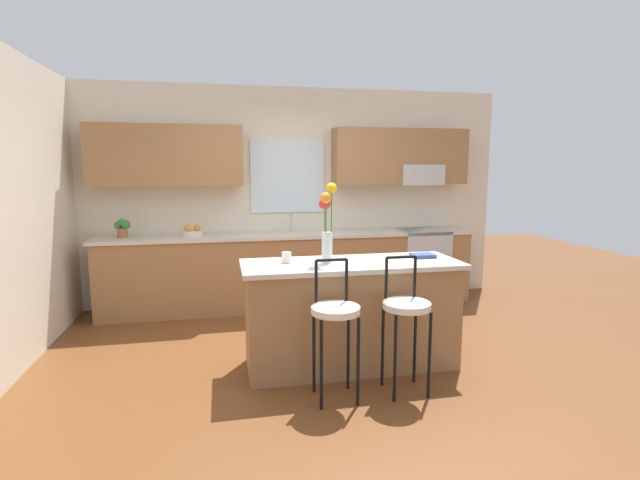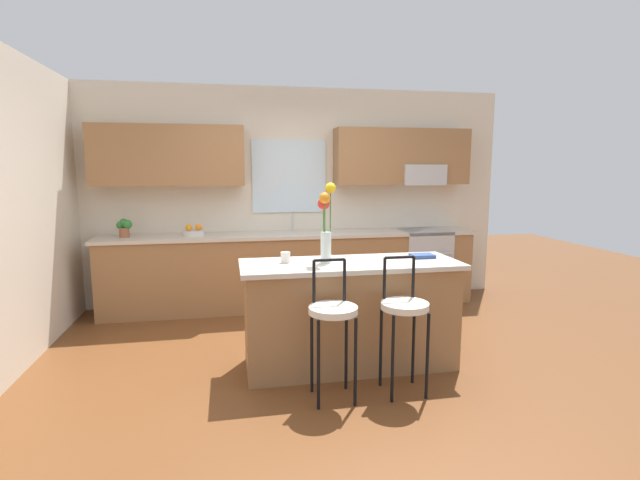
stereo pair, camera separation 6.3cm
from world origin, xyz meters
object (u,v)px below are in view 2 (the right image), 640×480
at_px(cookbook, 422,256).
at_px(potted_plant_small, 124,227).
at_px(mug_ceramic, 285,257).
at_px(fruit_bowl_oranges, 194,232).
at_px(bar_stool_middle, 404,312).
at_px(flower_vase, 326,221).
at_px(bar_stool_near, 333,316).
at_px(oven_range, 422,265).
at_px(kitchen_island, 350,314).

xyz_separation_m(cookbook, potted_plant_small, (-2.85, 1.83, 0.11)).
xyz_separation_m(mug_ceramic, fruit_bowl_oranges, (-0.86, 1.82, -0.00)).
bearing_deg(bar_stool_middle, flower_vase, 130.56).
xyz_separation_m(bar_stool_near, fruit_bowl_oranges, (-1.13, 2.45, 0.33)).
xyz_separation_m(flower_vase, potted_plant_small, (-1.96, 1.88, -0.23)).
height_order(bar_stool_middle, fruit_bowl_oranges, fruit_bowl_oranges).
height_order(bar_stool_near, flower_vase, flower_vase).
height_order(bar_stool_middle, flower_vase, flower_vase).
height_order(oven_range, flower_vase, flower_vase).
distance_m(flower_vase, potted_plant_small, 2.73).
relative_size(cookbook, potted_plant_small, 0.92).
bearing_deg(bar_stool_middle, oven_range, 64.04).
xyz_separation_m(bar_stool_near, mug_ceramic, (-0.27, 0.63, 0.33)).
distance_m(oven_range, kitchen_island, 2.37).
bearing_deg(bar_stool_near, kitchen_island, 63.54).
bearing_deg(mug_ceramic, flower_vase, -10.53).
height_order(flower_vase, fruit_bowl_oranges, flower_vase).
relative_size(kitchen_island, cookbook, 9.28).
distance_m(kitchen_island, mug_ceramic, 0.74).
xyz_separation_m(flower_vase, fruit_bowl_oranges, (-1.20, 1.88, -0.31)).
height_order(bar_stool_near, fruit_bowl_oranges, fruit_bowl_oranges).
xyz_separation_m(flower_vase, cookbook, (0.88, 0.05, -0.33)).
bearing_deg(flower_vase, fruit_bowl_oranges, 122.42).
relative_size(bar_stool_near, mug_ceramic, 11.58).
bearing_deg(cookbook, flower_vase, -176.66).
bearing_deg(mug_ceramic, fruit_bowl_oranges, 115.35).
bearing_deg(potted_plant_small, bar_stool_middle, -45.00).
bearing_deg(bar_stool_middle, potted_plant_small, 135.00).
relative_size(mug_ceramic, fruit_bowl_oranges, 0.38).
relative_size(bar_stool_near, flower_vase, 1.56).
bearing_deg(bar_stool_near, potted_plant_small, 127.78).
bearing_deg(cookbook, bar_stool_near, -146.89).
bearing_deg(bar_stool_middle, fruit_bowl_oranges, 124.46).
bearing_deg(bar_stool_near, bar_stool_middle, 0.00).
bearing_deg(oven_range, fruit_bowl_oranges, 179.51).
xyz_separation_m(cookbook, fruit_bowl_oranges, (-2.08, 1.83, 0.03)).
bearing_deg(flower_vase, cookbook, 3.34).
bearing_deg(cookbook, potted_plant_small, 147.27).
distance_m(bar_stool_near, mug_ceramic, 0.76).
height_order(oven_range, kitchen_island, same).
relative_size(mug_ceramic, cookbook, 0.45).
xyz_separation_m(bar_stool_middle, potted_plant_small, (-2.45, 2.45, 0.41)).
relative_size(oven_range, bar_stool_near, 0.88).
bearing_deg(mug_ceramic, potted_plant_small, 131.86).
bearing_deg(cookbook, mug_ceramic, 179.52).
distance_m(bar_stool_middle, potted_plant_small, 3.49).
bearing_deg(cookbook, bar_stool_middle, -122.79).
bearing_deg(fruit_bowl_oranges, kitchen_island, -53.46).
bearing_deg(potted_plant_small, kitchen_island, -41.10).
height_order(bar_stool_middle, potted_plant_small, potted_plant_small).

